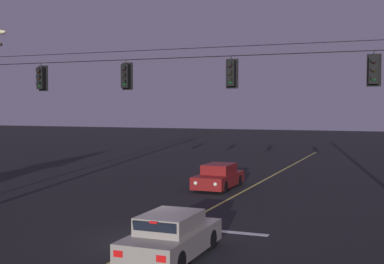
% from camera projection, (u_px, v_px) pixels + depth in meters
% --- Properties ---
extents(ground_plane, '(180.00, 180.00, 0.00)m').
position_uv_depth(ground_plane, '(150.00, 242.00, 18.00)').
color(ground_plane, black).
extents(lane_centre_stripe, '(0.14, 60.00, 0.01)m').
position_uv_depth(lane_centre_stripe, '(229.00, 199.00, 26.30)').
color(lane_centre_stripe, '#D1C64C').
rests_on(lane_centre_stripe, ground).
extents(stop_bar_paint, '(3.40, 0.36, 0.01)m').
position_uv_depth(stop_bar_paint, '(224.00, 231.00, 19.47)').
color(stop_bar_paint, silver).
rests_on(stop_bar_paint, ground).
extents(signal_span_assembly, '(21.32, 0.32, 7.95)m').
position_uv_depth(signal_span_assembly, '(183.00, 120.00, 20.54)').
color(signal_span_assembly, '#2D2116').
rests_on(signal_span_assembly, ground).
extents(traffic_light_leftmost, '(0.48, 0.41, 1.22)m').
position_uv_depth(traffic_light_leftmost, '(41.00, 78.00, 22.90)').
color(traffic_light_leftmost, black).
extents(traffic_light_left_inner, '(0.48, 0.41, 1.22)m').
position_uv_depth(traffic_light_left_inner, '(126.00, 76.00, 21.36)').
color(traffic_light_left_inner, black).
extents(traffic_light_centre, '(0.48, 0.41, 1.22)m').
position_uv_depth(traffic_light_centre, '(231.00, 73.00, 19.71)').
color(traffic_light_centre, black).
extents(traffic_light_right_inner, '(0.48, 0.41, 1.22)m').
position_uv_depth(traffic_light_right_inner, '(374.00, 70.00, 17.83)').
color(traffic_light_right_inner, black).
extents(car_waiting_near_lane, '(1.80, 4.33, 1.39)m').
position_uv_depth(car_waiting_near_lane, '(171.00, 237.00, 16.07)').
color(car_waiting_near_lane, gray).
rests_on(car_waiting_near_lane, ground).
extents(car_oncoming_lead, '(1.80, 4.42, 1.39)m').
position_uv_depth(car_oncoming_lead, '(219.00, 177.00, 29.79)').
color(car_oncoming_lead, maroon).
rests_on(car_oncoming_lead, ground).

